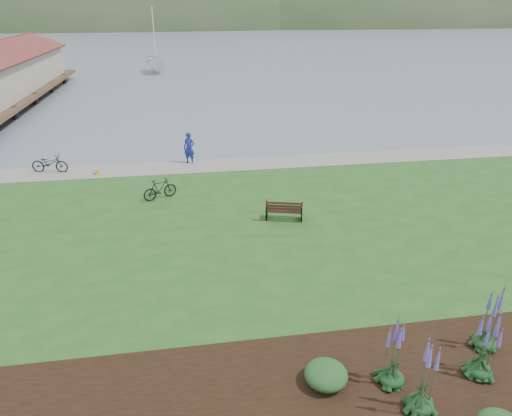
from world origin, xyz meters
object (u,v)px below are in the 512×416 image
Objects in this scene: person at (189,146)px; sailboat at (157,73)px; park_bench at (284,210)px; bicycle_a at (49,163)px.

sailboat is (-3.31, 39.33, -1.44)m from person.
bicycle_a reaches higher than park_bench.
park_bench is 47.83m from sailboat.
park_bench is 0.06× the size of sailboat.
sailboat is (4.06, 39.63, -0.91)m from bicycle_a.
bicycle_a is (-7.37, -0.30, -0.53)m from person.
sailboat is at bearing 4.62° from bicycle_a.
park_bench is 8.80m from person.
person is at bearing -97.95° from sailboat.
bicycle_a is at bearing 160.36° from park_bench.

